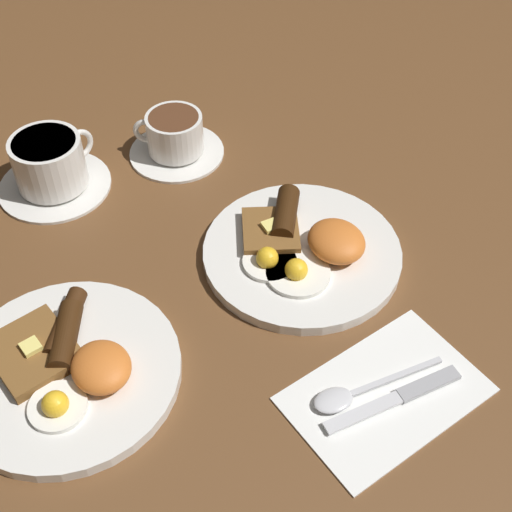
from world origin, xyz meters
The scene contains 8 objects.
ground_plane centered at (0.00, 0.00, 0.00)m, with size 3.00×3.00×0.00m, color brown.
breakfast_plate_near centered at (0.00, 0.00, 0.01)m, with size 0.25×0.25×0.05m.
breakfast_plate_far centered at (-0.02, 0.32, 0.01)m, with size 0.25×0.25×0.05m.
teacup_near centered at (0.27, 0.04, 0.03)m, with size 0.14×0.14×0.07m.
teacup_far centered at (0.29, 0.22, 0.04)m, with size 0.16×0.16×0.08m.
napkin centered at (-0.22, 0.03, 0.00)m, with size 0.14×0.21×0.01m, color white.
knife centered at (-0.23, 0.03, 0.01)m, with size 0.03×0.17×0.01m.
spoon centered at (-0.20, 0.07, 0.01)m, with size 0.04×0.16×0.01m.
Camera 1 is at (-0.51, 0.37, 0.67)m, focal length 50.00 mm.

